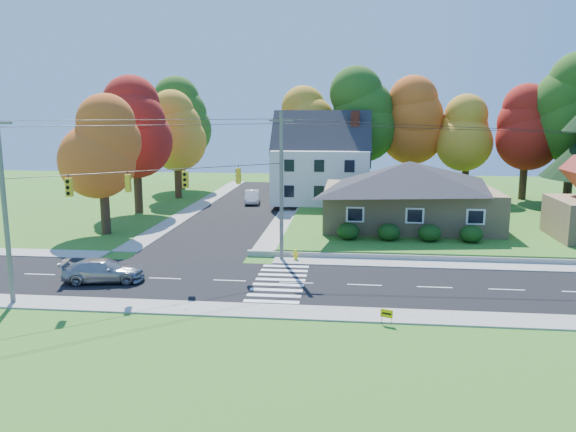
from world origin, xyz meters
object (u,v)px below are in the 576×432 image
object	(u,v)px
ranch_house	(409,193)
fire_hydrant	(296,255)
silver_sedan	(104,270)
white_car	(252,197)

from	to	relation	value
ranch_house	fire_hydrant	distance (m)	14.10
silver_sedan	fire_hydrant	size ratio (longest dim) A/B	6.20
white_car	fire_hydrant	world-z (taller)	white_car
ranch_house	fire_hydrant	size ratio (longest dim) A/B	19.16
white_car	fire_hydrant	distance (m)	24.79
ranch_house	white_car	xyz separation A→B (m)	(-15.67, 12.89, -2.54)
fire_hydrant	ranch_house	bearing A→B (deg)	51.81
white_car	ranch_house	bearing A→B (deg)	-47.76
ranch_house	fire_hydrant	xyz separation A→B (m)	(-8.53, -10.84, -2.90)
silver_sedan	white_car	size ratio (longest dim) A/B	1.10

